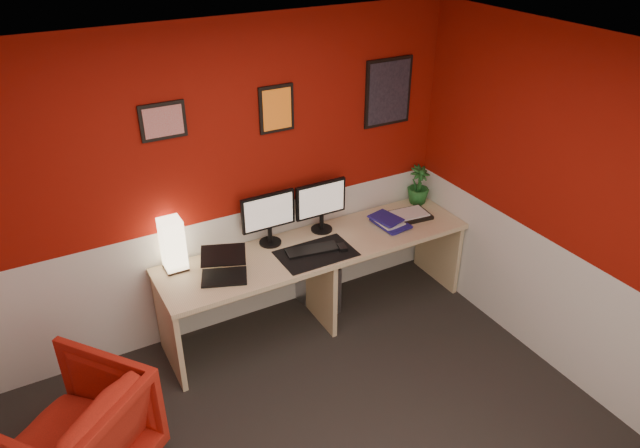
{
  "coord_description": "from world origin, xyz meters",
  "views": [
    {
      "loc": [
        -1.26,
        -2.17,
        3.22
      ],
      "look_at": [
        0.6,
        1.21,
        1.05
      ],
      "focal_mm": 33.21,
      "sensor_mm": 36.0,
      "label": 1
    }
  ],
  "objects_px": {
    "monitor_left": "(269,212)",
    "laptop": "(223,266)",
    "potted_plant": "(419,185)",
    "zen_tray": "(409,215)",
    "monitor_right": "(322,199)",
    "shoji_lamp": "(173,246)",
    "pc_tower": "(317,283)",
    "armchair": "(71,435)",
    "desk": "(318,283)"
  },
  "relations": [
    {
      "from": "shoji_lamp",
      "to": "potted_plant",
      "type": "height_order",
      "value": "shoji_lamp"
    },
    {
      "from": "zen_tray",
      "to": "monitor_right",
      "type": "bearing_deg",
      "value": 167.58
    },
    {
      "from": "shoji_lamp",
      "to": "monitor_right",
      "type": "xyz_separation_m",
      "value": [
        1.25,
        -0.02,
        0.09
      ]
    },
    {
      "from": "shoji_lamp",
      "to": "pc_tower",
      "type": "relative_size",
      "value": 0.89
    },
    {
      "from": "laptop",
      "to": "armchair",
      "type": "distance_m",
      "value": 1.46
    },
    {
      "from": "laptop",
      "to": "potted_plant",
      "type": "height_order",
      "value": "potted_plant"
    },
    {
      "from": "desk",
      "to": "potted_plant",
      "type": "bearing_deg",
      "value": 10.88
    },
    {
      "from": "shoji_lamp",
      "to": "laptop",
      "type": "bearing_deg",
      "value": -47.12
    },
    {
      "from": "monitor_right",
      "to": "monitor_left",
      "type": "bearing_deg",
      "value": 178.41
    },
    {
      "from": "potted_plant",
      "to": "armchair",
      "type": "height_order",
      "value": "potted_plant"
    },
    {
      "from": "monitor_right",
      "to": "zen_tray",
      "type": "height_order",
      "value": "monitor_right"
    },
    {
      "from": "desk",
      "to": "monitor_right",
      "type": "xyz_separation_m",
      "value": [
        0.15,
        0.2,
        0.66
      ]
    },
    {
      "from": "laptop",
      "to": "monitor_left",
      "type": "distance_m",
      "value": 0.61
    },
    {
      "from": "laptop",
      "to": "monitor_right",
      "type": "xyz_separation_m",
      "value": [
        0.97,
        0.28,
        0.18
      ]
    },
    {
      "from": "monitor_right",
      "to": "shoji_lamp",
      "type": "bearing_deg",
      "value": 179.15
    },
    {
      "from": "monitor_left",
      "to": "armchair",
      "type": "xyz_separation_m",
      "value": [
        -1.75,
        -0.89,
        -0.65
      ]
    },
    {
      "from": "desk",
      "to": "shoji_lamp",
      "type": "relative_size",
      "value": 6.5
    },
    {
      "from": "desk",
      "to": "laptop",
      "type": "distance_m",
      "value": 0.95
    },
    {
      "from": "potted_plant",
      "to": "armchair",
      "type": "relative_size",
      "value": 0.43
    },
    {
      "from": "desk",
      "to": "potted_plant",
      "type": "distance_m",
      "value": 1.3
    },
    {
      "from": "monitor_left",
      "to": "zen_tray",
      "type": "xyz_separation_m",
      "value": [
        1.25,
        -0.19,
        -0.28
      ]
    },
    {
      "from": "laptop",
      "to": "armchair",
      "type": "height_order",
      "value": "laptop"
    },
    {
      "from": "desk",
      "to": "laptop",
      "type": "xyz_separation_m",
      "value": [
        -0.83,
        -0.07,
        0.47
      ]
    },
    {
      "from": "laptop",
      "to": "pc_tower",
      "type": "bearing_deg",
      "value": 36.7
    },
    {
      "from": "monitor_right",
      "to": "armchair",
      "type": "xyz_separation_m",
      "value": [
        -2.22,
        -0.88,
        -0.65
      ]
    },
    {
      "from": "laptop",
      "to": "armchair",
      "type": "xyz_separation_m",
      "value": [
        -1.24,
        -0.6,
        -0.47
      ]
    },
    {
      "from": "laptop",
      "to": "pc_tower",
      "type": "xyz_separation_m",
      "value": [
        0.91,
        0.25,
        -0.61
      ]
    },
    {
      "from": "laptop",
      "to": "zen_tray",
      "type": "relative_size",
      "value": 0.94
    },
    {
      "from": "potted_plant",
      "to": "shoji_lamp",
      "type": "bearing_deg",
      "value": -179.95
    },
    {
      "from": "zen_tray",
      "to": "armchair",
      "type": "bearing_deg",
      "value": -166.69
    },
    {
      "from": "laptop",
      "to": "monitor_left",
      "type": "relative_size",
      "value": 0.57
    },
    {
      "from": "desk",
      "to": "pc_tower",
      "type": "bearing_deg",
      "value": 64.58
    },
    {
      "from": "desk",
      "to": "armchair",
      "type": "distance_m",
      "value": 2.18
    },
    {
      "from": "desk",
      "to": "shoji_lamp",
      "type": "xyz_separation_m",
      "value": [
        -1.1,
        0.22,
        0.56
      ]
    },
    {
      "from": "pc_tower",
      "to": "armchair",
      "type": "distance_m",
      "value": 2.32
    },
    {
      "from": "desk",
      "to": "monitor_left",
      "type": "xyz_separation_m",
      "value": [
        -0.32,
        0.22,
        0.66
      ]
    },
    {
      "from": "laptop",
      "to": "monitor_right",
      "type": "bearing_deg",
      "value": 37.37
    },
    {
      "from": "desk",
      "to": "pc_tower",
      "type": "distance_m",
      "value": 0.24
    },
    {
      "from": "pc_tower",
      "to": "armchair",
      "type": "xyz_separation_m",
      "value": [
        -2.15,
        -0.85,
        0.14
      ]
    },
    {
      "from": "monitor_left",
      "to": "monitor_right",
      "type": "distance_m",
      "value": 0.47
    },
    {
      "from": "monitor_left",
      "to": "potted_plant",
      "type": "height_order",
      "value": "monitor_left"
    },
    {
      "from": "monitor_right",
      "to": "pc_tower",
      "type": "bearing_deg",
      "value": -155.57
    },
    {
      "from": "laptop",
      "to": "desk",
      "type": "bearing_deg",
      "value": 26.62
    },
    {
      "from": "potted_plant",
      "to": "pc_tower",
      "type": "height_order",
      "value": "potted_plant"
    },
    {
      "from": "monitor_right",
      "to": "pc_tower",
      "type": "xyz_separation_m",
      "value": [
        -0.07,
        -0.03,
        -0.8
      ]
    },
    {
      "from": "shoji_lamp",
      "to": "potted_plant",
      "type": "distance_m",
      "value": 2.26
    },
    {
      "from": "shoji_lamp",
      "to": "armchair",
      "type": "xyz_separation_m",
      "value": [
        -0.97,
        -0.9,
        -0.56
      ]
    },
    {
      "from": "monitor_left",
      "to": "potted_plant",
      "type": "distance_m",
      "value": 1.49
    },
    {
      "from": "laptop",
      "to": "potted_plant",
      "type": "distance_m",
      "value": 2.01
    },
    {
      "from": "monitor_left",
      "to": "laptop",
      "type": "bearing_deg",
      "value": -150.17
    }
  ]
}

